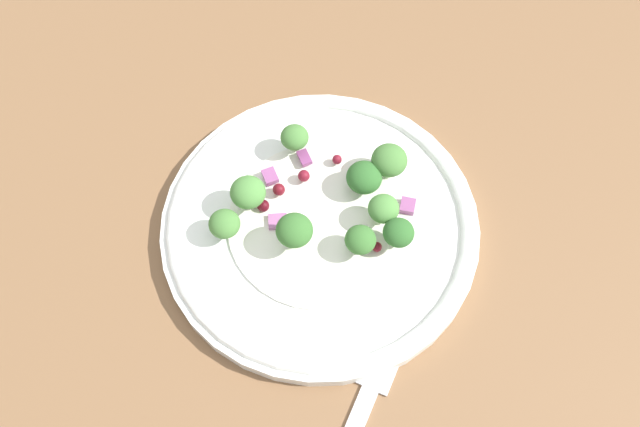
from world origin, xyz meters
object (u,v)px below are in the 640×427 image
object	(u,v)px
broccoli_floret_0	(295,138)
broccoli_floret_2	(399,233)
plate	(320,225)
broccoli_floret_1	(393,162)

from	to	relation	value
broccoli_floret_0	broccoli_floret_2	size ratio (longest dim) A/B	0.97
broccoli_floret_2	plate	bearing A→B (deg)	97.70
plate	broccoli_floret_1	bearing A→B (deg)	-27.55
broccoli_floret_0	broccoli_floret_2	xyz separation A→B (cm)	(-4.00, -10.28, 0.20)
broccoli_floret_0	broccoli_floret_1	xyz separation A→B (cm)	(1.19, -7.63, 0.19)
broccoli_floret_1	broccoli_floret_2	bearing A→B (deg)	-152.94
broccoli_floret_0	broccoli_floret_1	distance (cm)	7.72
broccoli_floret_0	plate	bearing A→B (deg)	-136.63
broccoli_floret_1	broccoli_floret_2	xyz separation A→B (cm)	(-5.19, -2.65, 0.01)
broccoli_floret_1	broccoli_floret_2	world-z (taller)	broccoli_floret_1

